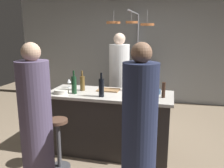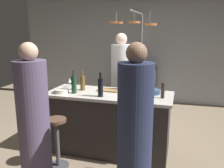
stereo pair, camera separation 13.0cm
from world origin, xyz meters
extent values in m
plane|color=gray|center=(0.00, 0.00, 0.00)|extent=(9.00, 9.00, 0.00)
cube|color=#9EA3A8|center=(0.00, 2.85, 1.30)|extent=(6.40, 0.16, 2.60)
cube|color=#332D2B|center=(0.00, 0.00, 0.43)|extent=(1.72, 0.66, 0.86)
cube|color=beige|center=(0.00, 0.00, 0.88)|extent=(1.80, 0.72, 0.04)
cube|color=#47474C|center=(0.00, 2.45, 0.43)|extent=(0.76, 0.60, 0.86)
cube|color=black|center=(0.00, 2.45, 0.88)|extent=(0.80, 0.64, 0.03)
cylinder|color=white|center=(-0.08, 0.99, 0.77)|extent=(0.37, 0.37, 1.53)
sphere|color=beige|center=(-0.08, 0.99, 1.63)|extent=(0.21, 0.21, 0.21)
cylinder|color=#4C4C51|center=(0.55, -0.62, 0.33)|extent=(0.06, 0.06, 0.62)
cylinder|color=brown|center=(0.55, -0.62, 0.66)|extent=(0.26, 0.26, 0.04)
cylinder|color=#262D4C|center=(0.57, -0.97, 0.74)|extent=(0.35, 0.35, 1.48)
sphere|color=#8C664C|center=(0.57, -0.97, 1.58)|extent=(0.20, 0.20, 0.20)
cylinder|color=#4C4C51|center=(-0.52, -0.62, 0.01)|extent=(0.28, 0.28, 0.02)
cylinder|color=#4C4C51|center=(-0.52, -0.62, 0.33)|extent=(0.06, 0.06, 0.62)
cylinder|color=brown|center=(-0.52, -0.62, 0.66)|extent=(0.26, 0.26, 0.04)
cylinder|color=#594C6B|center=(-0.57, -1.02, 0.74)|extent=(0.35, 0.35, 1.47)
sphere|color=#D8AD8C|center=(-0.57, -1.02, 1.56)|extent=(0.20, 0.20, 0.20)
cylinder|color=gray|center=(0.00, 2.70, 1.07)|extent=(0.04, 0.04, 2.15)
cylinder|color=gray|center=(0.00, 2.01, 2.15)|extent=(0.04, 1.37, 0.04)
cylinder|color=#B26638|center=(-0.30, 1.44, 1.93)|extent=(0.27, 0.27, 0.04)
cylinder|color=gray|center=(-0.30, 1.48, 2.04)|extent=(0.01, 0.01, 0.22)
cylinder|color=#B26638|center=(0.05, 1.52, 1.93)|extent=(0.24, 0.24, 0.04)
cylinder|color=gray|center=(0.05, 1.48, 2.04)|extent=(0.01, 0.01, 0.22)
cylinder|color=#B26638|center=(0.35, 1.53, 1.89)|extent=(0.27, 0.27, 0.04)
cylinder|color=gray|center=(0.35, 1.48, 2.02)|extent=(0.01, 0.01, 0.26)
cube|color=#997047|center=(-0.05, 0.14, 0.91)|extent=(0.32, 0.22, 0.02)
cylinder|color=#382319|center=(0.76, -0.05, 1.01)|extent=(0.05, 0.05, 0.21)
cylinder|color=black|center=(-0.06, -0.21, 1.02)|extent=(0.07, 0.07, 0.25)
cylinder|color=black|center=(-0.06, -0.21, 1.19)|extent=(0.03, 0.03, 0.08)
cylinder|color=#193D23|center=(-0.48, -0.15, 1.02)|extent=(0.07, 0.07, 0.25)
cylinder|color=#193D23|center=(-0.48, -0.15, 1.19)|extent=(0.03, 0.03, 0.08)
cylinder|color=brown|center=(-0.43, 0.05, 1.01)|extent=(0.07, 0.07, 0.21)
cylinder|color=brown|center=(-0.43, 0.05, 1.16)|extent=(0.03, 0.03, 0.08)
cylinder|color=#B78C8E|center=(0.18, 0.21, 1.02)|extent=(0.07, 0.07, 0.24)
cylinder|color=#B78C8E|center=(0.18, 0.21, 1.18)|extent=(0.03, 0.03, 0.08)
cylinder|color=silver|center=(0.50, 0.27, 0.90)|extent=(0.06, 0.06, 0.01)
cylinder|color=silver|center=(0.50, 0.27, 0.94)|extent=(0.01, 0.01, 0.07)
cone|color=silver|center=(0.50, 0.27, 1.01)|extent=(0.07, 0.07, 0.06)
cylinder|color=silver|center=(0.47, -0.18, 0.90)|extent=(0.06, 0.06, 0.01)
cylinder|color=silver|center=(0.47, -0.18, 0.94)|extent=(0.01, 0.01, 0.07)
cone|color=silver|center=(0.47, -0.18, 1.01)|extent=(0.07, 0.07, 0.06)
cylinder|color=silver|center=(-0.70, 0.16, 0.90)|extent=(0.06, 0.06, 0.01)
cylinder|color=silver|center=(-0.70, 0.16, 0.94)|extent=(0.01, 0.01, 0.07)
cone|color=silver|center=(-0.70, 0.16, 1.01)|extent=(0.07, 0.07, 0.06)
cylinder|color=#334C6B|center=(0.61, 0.14, 0.93)|extent=(0.21, 0.21, 0.06)
cylinder|color=silver|center=(-0.66, -0.18, 0.93)|extent=(0.21, 0.21, 0.06)
camera|label=1|loc=(0.85, -3.20, 1.78)|focal=38.19mm
camera|label=2|loc=(0.97, -3.16, 1.78)|focal=38.19mm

